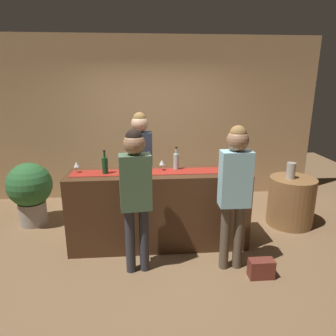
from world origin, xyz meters
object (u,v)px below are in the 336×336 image
Objects in this scene: customer_browsing at (136,187)px; vase_on_side_table at (291,171)px; potted_plant_tall at (30,190)px; customer_sipping at (235,184)px; bartender at (141,158)px; round_side_table at (291,201)px; handbag at (261,269)px; wine_glass_near_customer at (162,163)px; wine_glass_mid_counter at (76,165)px; wine_bottle_green at (105,165)px; wine_bottle_clear at (176,161)px.

customer_browsing is 2.49m from vase_on_side_table.
customer_browsing is 2.17m from potted_plant_tall.
bartender is at bearing 131.33° from customer_sipping.
round_side_table reaches higher than handbag.
bartender is at bearing 117.89° from wine_glass_near_customer.
wine_glass_mid_counter reaches higher than vase_on_side_table.
customer_sipping is (1.48, -0.60, -0.08)m from wine_bottle_green.
customer_browsing is at bearing 178.97° from customer_sipping.
handbag is at bearing -16.54° from customer_browsing.
wine_bottle_clear is 0.18× the size of customer_browsing.
handbag is (1.77, -0.82, -1.02)m from wine_bottle_green.
vase_on_side_table is at bearing 18.23° from customer_browsing.
wine_bottle_green is 0.31× the size of potted_plant_tall.
wine_glass_near_customer is 2.16m from round_side_table.
handbag is (1.39, -0.25, -0.92)m from customer_browsing.
bartender is 1.78× the size of potted_plant_tall.
customer_browsing reaches higher than wine_glass_near_customer.
wine_glass_near_customer is at bearing -169.01° from vase_on_side_table.
round_side_table is at bearing 9.60° from wine_bottle_green.
wine_glass_near_customer reaches higher than potted_plant_tall.
wine_bottle_clear is 1.99m from round_side_table.
vase_on_side_table is at bearing -4.76° from potted_plant_tall.
wine_glass_mid_counter is 1.26m from potted_plant_tall.
wine_bottle_green is at bearing 57.14° from bartender.
customer_sipping is 2.30× the size of round_side_table.
wine_bottle_clear is at bearing -169.08° from vase_on_side_table.
wine_glass_near_customer is at bearing 57.09° from customer_browsing.
bartender is 1.01× the size of customer_sipping.
customer_browsing is (-0.05, -1.18, -0.04)m from bartender.
customer_browsing is at bearing -55.82° from wine_bottle_green.
wine_glass_near_customer and wine_glass_mid_counter have the same top height.
customer_sipping reaches higher than wine_bottle_clear.
potted_plant_tall is (-3.95, 0.32, 0.19)m from round_side_table.
round_side_table is at bearing 53.92° from handbag.
customer_browsing reaches higher than potted_plant_tall.
wine_bottle_green is 2.85m from round_side_table.
wine_glass_mid_counter reaches higher than handbag.
customer_sipping is at bearing -7.66° from customer_browsing.
potted_plant_tall is at bearing 175.29° from round_side_table.
vase_on_side_table is (2.27, 1.03, -0.17)m from customer_browsing.
potted_plant_tall reaches higher than round_side_table.
wine_bottle_green is 0.37m from wine_glass_mid_counter.
customer_browsing is (0.75, -0.64, -0.09)m from wine_glass_mid_counter.
wine_glass_mid_counter is 0.19× the size of round_side_table.
wine_bottle_clear is 0.19m from wine_glass_near_customer.
wine_glass_near_customer is 0.60× the size of vase_on_side_table.
customer_sipping is 6.07× the size of handbag.
wine_bottle_clear is 0.18× the size of bartender.
wine_bottle_clear is at bearing 2.37° from wine_glass_mid_counter.
wine_bottle_clear is 0.18× the size of customer_sipping.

